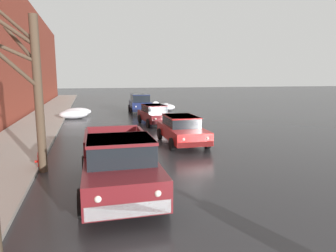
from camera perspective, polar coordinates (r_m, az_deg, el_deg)
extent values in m
cube|color=#A8A399|center=(20.49, -24.87, -0.85)|extent=(3.30, 80.00, 0.13)
cube|color=black|center=(35.72, -24.01, 5.37)|extent=(0.08, 1.10, 1.60)
ellipsoid|color=white|center=(33.79, -2.33, 3.94)|extent=(3.09, 1.22, 0.46)
ellipsoid|color=white|center=(33.71, -2.41, 4.16)|extent=(0.87, 0.73, 0.73)
ellipsoid|color=white|center=(25.75, -17.75, 2.17)|extent=(2.29, 1.13, 0.75)
ellipsoid|color=white|center=(26.00, -19.13, 1.82)|extent=(0.53, 0.44, 0.44)
ellipsoid|color=white|center=(25.89, -16.99, 2.00)|extent=(0.64, 0.53, 0.53)
ellipsoid|color=white|center=(30.72, -0.42, 3.63)|extent=(1.94, 1.47, 0.69)
ellipsoid|color=white|center=(30.93, -0.43, 3.74)|extent=(0.91, 0.76, 0.76)
ellipsoid|color=white|center=(30.42, -1.05, 3.55)|extent=(0.80, 0.66, 0.66)
ellipsoid|color=white|center=(27.48, -17.04, 2.61)|extent=(2.36, 1.25, 0.73)
ellipsoid|color=white|center=(27.65, -17.49, 2.31)|extent=(0.51, 0.43, 0.43)
cylinder|color=#4C3D2D|center=(11.27, -23.70, 5.33)|extent=(0.30, 0.30, 5.47)
cylinder|color=#4C3D2D|center=(11.29, -28.52, 12.88)|extent=(1.70, 0.44, 0.88)
cylinder|color=#4C3D2D|center=(12.01, -26.62, 13.88)|extent=(1.30, 1.38, 1.43)
cylinder|color=#4C3D2D|center=(10.77, -28.35, 10.79)|extent=(1.57, 1.42, 1.68)
cylinder|color=#4C3D2D|center=(12.03, -27.35, 16.93)|extent=(1.45, 1.20, 1.28)
cylinder|color=#4C3D2D|center=(11.66, -27.11, 15.66)|extent=(1.26, 0.59, 0.93)
cube|color=maroon|center=(9.03, -9.50, -7.71)|extent=(2.09, 5.29, 0.76)
cube|color=black|center=(8.14, -9.21, -4.47)|extent=(1.77, 1.72, 0.64)
cube|color=maroon|center=(8.07, -9.26, -2.54)|extent=(1.81, 1.77, 0.08)
cube|color=maroon|center=(10.00, -4.74, -2.40)|extent=(0.16, 2.52, 0.44)
cube|color=maroon|center=(9.88, -15.50, -2.85)|extent=(0.16, 2.52, 0.44)
cube|color=maroon|center=(11.39, -10.63, -1.09)|extent=(1.87, 0.14, 0.44)
cube|color=#B7B7BC|center=(6.70, -7.60, -15.65)|extent=(1.87, 0.16, 0.32)
sphere|color=white|center=(6.63, -1.99, -12.84)|extent=(0.16, 0.16, 0.16)
sphere|color=white|center=(6.51, -13.38, -13.54)|extent=(0.16, 0.16, 0.16)
cylinder|color=black|center=(7.82, -0.91, -13.24)|extent=(0.24, 0.72, 0.72)
cylinder|color=black|center=(7.66, -16.16, -14.13)|extent=(0.24, 0.72, 0.72)
cylinder|color=black|center=(10.75, -4.76, -6.95)|extent=(0.24, 0.72, 0.72)
cylinder|color=black|center=(10.63, -15.59, -7.45)|extent=(0.24, 0.72, 0.72)
cube|color=red|center=(15.22, 2.71, -1.18)|extent=(1.85, 4.40, 0.60)
cube|color=black|center=(15.34, 2.50, 1.02)|extent=(1.54, 2.31, 0.52)
cube|color=red|center=(15.31, 2.51, 1.88)|extent=(1.58, 2.35, 0.06)
cube|color=#520B0B|center=(13.28, 5.29, -3.55)|extent=(1.68, 0.17, 0.22)
cube|color=#520B0B|center=(17.27, 0.73, -0.52)|extent=(1.68, 0.17, 0.22)
cylinder|color=black|center=(14.31, 7.61, -3.15)|extent=(0.20, 0.61, 0.60)
cylinder|color=black|center=(13.78, 0.77, -3.55)|extent=(0.20, 0.61, 0.60)
cylinder|color=black|center=(16.80, 4.29, -1.24)|extent=(0.20, 0.61, 0.60)
cylinder|color=black|center=(16.35, -1.58, -1.51)|extent=(0.20, 0.61, 0.60)
sphere|color=silver|center=(13.38, 7.61, -2.35)|extent=(0.14, 0.14, 0.14)
sphere|color=silver|center=(13.03, 3.02, -2.60)|extent=(0.14, 0.14, 0.14)
cube|color=maroon|center=(21.57, -2.56, 1.91)|extent=(1.88, 4.11, 0.60)
cube|color=black|center=(21.69, -2.72, 3.44)|extent=(1.53, 2.17, 0.52)
cube|color=maroon|center=(21.67, -2.72, 4.05)|extent=(1.57, 2.21, 0.06)
cube|color=black|center=(19.74, -0.95, 0.71)|extent=(1.61, 0.22, 0.22)
cube|color=black|center=(23.46, -3.90, 2.05)|extent=(1.61, 0.22, 0.22)
cylinder|color=black|center=(20.69, 0.65, 0.77)|extent=(0.22, 0.61, 0.60)
cylinder|color=black|center=(20.20, -3.84, 0.54)|extent=(0.22, 0.61, 0.60)
cylinder|color=black|center=(23.03, -1.42, 1.63)|extent=(0.22, 0.61, 0.60)
cylinder|color=black|center=(22.59, -5.48, 1.44)|extent=(0.22, 0.61, 0.60)
sphere|color=silver|center=(19.84, 0.53, 1.51)|extent=(0.14, 0.14, 0.14)
sphere|color=silver|center=(19.52, -2.41, 1.37)|extent=(0.14, 0.14, 0.14)
cube|color=navy|center=(28.89, -5.44, 4.02)|extent=(2.13, 4.61, 0.80)
cube|color=black|center=(28.87, -5.47, 5.49)|extent=(1.78, 3.25, 0.68)
cube|color=navy|center=(28.86, -5.48, 6.11)|extent=(1.82, 3.31, 0.06)
cube|color=black|center=(26.74, -4.92, 3.01)|extent=(1.80, 0.24, 0.22)
cube|color=black|center=(31.09, -5.87, 3.87)|extent=(1.80, 0.24, 0.22)
cylinder|color=black|center=(27.67, -3.19, 2.99)|extent=(0.22, 0.69, 0.68)
cylinder|color=black|center=(27.46, -7.06, 2.88)|extent=(0.22, 0.69, 0.68)
cylinder|color=black|center=(30.41, -3.96, 3.55)|extent=(0.22, 0.69, 0.68)
cylinder|color=black|center=(30.23, -7.48, 3.45)|extent=(0.22, 0.69, 0.68)
sphere|color=silver|center=(26.75, -3.66, 3.80)|extent=(0.14, 0.14, 0.14)
sphere|color=silver|center=(26.61, -6.20, 3.74)|extent=(0.14, 0.14, 0.14)
cylinder|color=red|center=(12.00, -23.28, -6.38)|extent=(0.22, 0.22, 0.55)
sphere|color=red|center=(11.92, -23.39, -4.85)|extent=(0.21, 0.21, 0.21)
cylinder|color=red|center=(12.02, -24.05, -6.28)|extent=(0.10, 0.09, 0.09)
cylinder|color=red|center=(11.97, -22.53, -6.24)|extent=(0.10, 0.09, 0.09)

